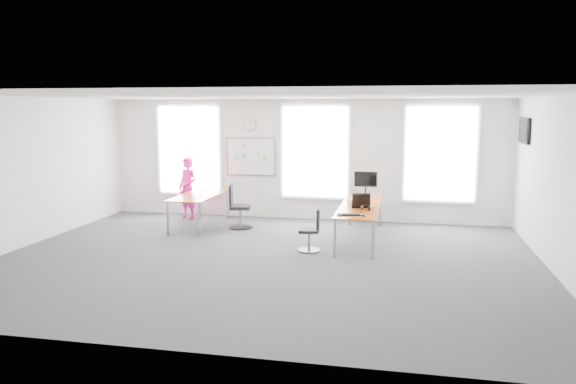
% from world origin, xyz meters
% --- Properties ---
extents(floor, '(10.00, 10.00, 0.00)m').
position_xyz_m(floor, '(0.00, 0.00, 0.00)').
color(floor, '#27272C').
rests_on(floor, ground).
extents(ceiling, '(10.00, 10.00, 0.00)m').
position_xyz_m(ceiling, '(0.00, 0.00, 3.00)').
color(ceiling, silver).
rests_on(ceiling, ground).
extents(wall_back, '(10.00, 0.00, 10.00)m').
position_xyz_m(wall_back, '(0.00, 4.00, 1.50)').
color(wall_back, silver).
rests_on(wall_back, ground).
extents(wall_front, '(10.00, 0.00, 10.00)m').
position_xyz_m(wall_front, '(0.00, -4.00, 1.50)').
color(wall_front, silver).
rests_on(wall_front, ground).
extents(wall_left, '(0.00, 10.00, 10.00)m').
position_xyz_m(wall_left, '(-5.00, 0.00, 1.50)').
color(wall_left, silver).
rests_on(wall_left, ground).
extents(wall_right, '(0.00, 10.00, 10.00)m').
position_xyz_m(wall_right, '(5.00, 0.00, 1.50)').
color(wall_right, silver).
rests_on(wall_right, ground).
extents(window_left, '(1.60, 0.06, 2.20)m').
position_xyz_m(window_left, '(-3.00, 3.97, 1.70)').
color(window_left, silver).
rests_on(window_left, wall_back).
extents(window_mid, '(1.60, 0.06, 2.20)m').
position_xyz_m(window_mid, '(0.30, 3.97, 1.70)').
color(window_mid, silver).
rests_on(window_mid, wall_back).
extents(window_right, '(1.60, 0.06, 2.20)m').
position_xyz_m(window_right, '(3.30, 3.97, 1.70)').
color(window_right, silver).
rests_on(window_right, wall_back).
extents(desk_right, '(0.83, 3.10, 0.75)m').
position_xyz_m(desk_right, '(1.59, 1.95, 0.71)').
color(desk_right, '#C5521A').
rests_on(desk_right, ground).
extents(desk_left, '(0.85, 2.12, 0.77)m').
position_xyz_m(desk_left, '(-2.21, 2.54, 0.71)').
color(desk_left, '#C5521A').
rests_on(desk_left, ground).
extents(chair_right, '(0.45, 0.45, 0.85)m').
position_xyz_m(chair_right, '(0.74, 0.83, 0.37)').
color(chair_right, black).
rests_on(chair_right, ground).
extents(chair_left, '(0.55, 0.55, 1.03)m').
position_xyz_m(chair_left, '(-1.29, 2.57, 0.45)').
color(chair_left, black).
rests_on(chair_left, ground).
extents(person, '(0.67, 0.57, 1.55)m').
position_xyz_m(person, '(-2.85, 3.43, 0.78)').
color(person, '#E21989').
rests_on(person, ground).
extents(whiteboard, '(1.20, 0.03, 0.90)m').
position_xyz_m(whiteboard, '(-1.35, 3.97, 1.55)').
color(whiteboard, white).
rests_on(whiteboard, wall_back).
extents(wall_clock, '(0.30, 0.04, 0.30)m').
position_xyz_m(wall_clock, '(-1.35, 3.97, 2.35)').
color(wall_clock, gray).
rests_on(wall_clock, wall_back).
extents(tv, '(0.06, 0.90, 0.55)m').
position_xyz_m(tv, '(4.95, 3.00, 2.30)').
color(tv, black).
rests_on(tv, wall_right).
extents(keyboard, '(0.47, 0.29, 0.02)m').
position_xyz_m(keyboard, '(1.46, 0.76, 0.77)').
color(keyboard, black).
rests_on(keyboard, desk_right).
extents(mouse, '(0.10, 0.13, 0.04)m').
position_xyz_m(mouse, '(1.75, 0.68, 0.78)').
color(mouse, black).
rests_on(mouse, desk_right).
extents(lens_cap, '(0.07, 0.07, 0.01)m').
position_xyz_m(lens_cap, '(1.68, 1.08, 0.76)').
color(lens_cap, black).
rests_on(lens_cap, desk_right).
extents(headphones, '(0.19, 0.10, 0.11)m').
position_xyz_m(headphones, '(1.74, 1.35, 0.81)').
color(headphones, black).
rests_on(headphones, desk_right).
extents(laptop_sleeve, '(0.38, 0.29, 0.30)m').
position_xyz_m(laptop_sleeve, '(1.64, 1.56, 0.90)').
color(laptop_sleeve, black).
rests_on(laptop_sleeve, desk_right).
extents(paper_stack, '(0.38, 0.33, 0.11)m').
position_xyz_m(paper_stack, '(1.49, 2.02, 0.81)').
color(paper_stack, beige).
rests_on(paper_stack, desk_right).
extents(monitor, '(0.52, 0.21, 0.58)m').
position_xyz_m(monitor, '(1.62, 3.10, 1.10)').
color(monitor, black).
rests_on(monitor, desk_right).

